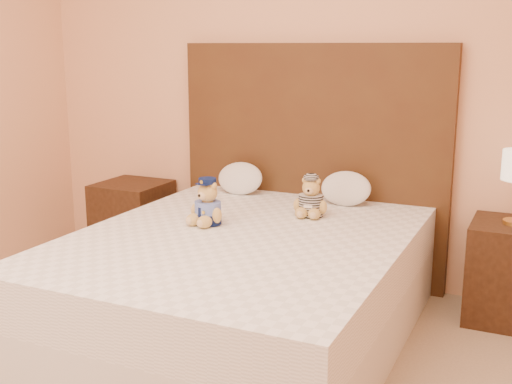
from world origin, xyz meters
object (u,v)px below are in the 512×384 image
(nightstand_left, at_px, (133,221))
(teddy_prisoner, at_px, (311,196))
(nightstand_right, at_px, (512,272))
(pillow_left, at_px, (240,177))
(bed, at_px, (242,286))
(pillow_right, at_px, (346,187))
(teddy_police, at_px, (208,202))

(nightstand_left, relative_size, teddy_prisoner, 2.43)
(nightstand_right, relative_size, pillow_left, 1.78)
(teddy_prisoner, bearing_deg, bed, -117.72)
(bed, distance_m, pillow_right, 0.96)
(teddy_prisoner, height_order, pillow_right, teddy_prisoner)
(bed, relative_size, teddy_prisoner, 8.84)
(nightstand_left, relative_size, teddy_police, 2.21)
(pillow_left, bearing_deg, nightstand_right, -1.03)
(nightstand_right, bearing_deg, pillow_left, 178.97)
(nightstand_left, relative_size, pillow_right, 1.79)
(teddy_prisoner, bearing_deg, pillow_left, 144.44)
(pillow_left, bearing_deg, teddy_police, -76.86)
(bed, height_order, pillow_left, pillow_left)
(bed, bearing_deg, nightstand_right, 32.62)
(nightstand_right, xyz_separation_m, teddy_police, (-1.50, -0.70, 0.40))
(nightstand_left, distance_m, pillow_left, 0.92)
(teddy_prisoner, bearing_deg, nightstand_left, 161.52)
(nightstand_left, height_order, teddy_police, teddy_police)
(teddy_police, xyz_separation_m, pillow_right, (0.54, 0.73, -0.02))
(teddy_police, height_order, teddy_prisoner, teddy_police)
(teddy_prisoner, relative_size, pillow_left, 0.73)
(bed, height_order, nightstand_right, same)
(bed, height_order, teddy_prisoner, teddy_prisoner)
(nightstand_right, height_order, pillow_right, pillow_right)
(teddy_prisoner, xyz_separation_m, pillow_left, (-0.61, 0.34, -0.00))
(bed, distance_m, teddy_prisoner, 0.65)
(bed, distance_m, pillow_left, 1.01)
(bed, relative_size, nightstand_right, 3.64)
(bed, xyz_separation_m, nightstand_left, (-1.25, 0.80, -0.00))
(nightstand_right, bearing_deg, pillow_right, 178.21)
(nightstand_right, xyz_separation_m, teddy_prisoner, (-1.06, -0.31, 0.39))
(nightstand_right, height_order, teddy_police, teddy_police)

